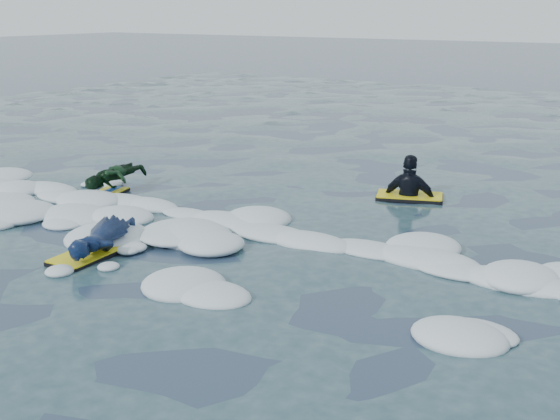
{
  "coord_description": "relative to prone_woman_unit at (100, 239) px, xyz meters",
  "views": [
    {
      "loc": [
        6.05,
        -6.03,
        2.96
      ],
      "look_at": [
        1.28,
        1.6,
        0.36
      ],
      "focal_mm": 45.0,
      "sensor_mm": 36.0,
      "label": 1
    }
  ],
  "objects": [
    {
      "name": "waiting_rider_unit",
      "position": [
        2.3,
        4.49,
        -0.24
      ],
      "size": [
        1.18,
        0.89,
        1.57
      ],
      "rotation": [
        0.0,
        0.0,
        0.34
      ],
      "color": "black",
      "rests_on": "ground"
    },
    {
      "name": "ground",
      "position": [
        0.25,
        0.19,
        -0.19
      ],
      "size": [
        120.0,
        120.0,
        0.0
      ],
      "primitive_type": "plane",
      "color": "#1D2B45",
      "rests_on": "ground"
    },
    {
      "name": "prone_woman_unit",
      "position": [
        0.0,
        0.0,
        0.0
      ],
      "size": [
        1.01,
        1.52,
        0.37
      ],
      "rotation": [
        0.0,
        0.0,
        1.64
      ],
      "color": "black",
      "rests_on": "ground"
    },
    {
      "name": "prone_child_unit",
      "position": [
        -2.0,
        2.28,
        0.04
      ],
      "size": [
        0.6,
        1.21,
        0.45
      ],
      "rotation": [
        0.0,
        0.0,
        1.81
      ],
      "color": "black",
      "rests_on": "ground"
    },
    {
      "name": "foam_band",
      "position": [
        0.25,
        1.22,
        -0.19
      ],
      "size": [
        12.0,
        3.1,
        0.3
      ],
      "primitive_type": null,
      "color": "silver",
      "rests_on": "ground"
    }
  ]
}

